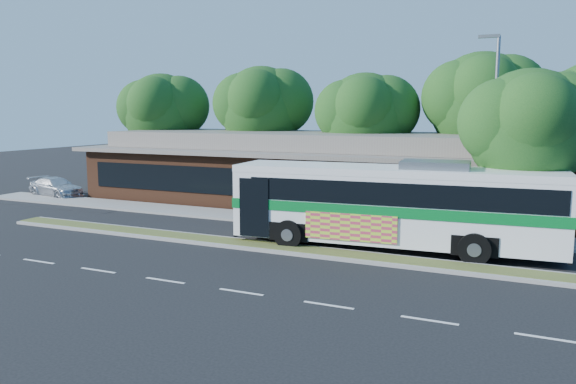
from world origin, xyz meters
name	(u,v)px	position (x,y,z in m)	size (l,w,h in m)	color
ground	(237,249)	(0.00, 0.00, 0.00)	(120.00, 120.00, 0.00)	black
median_strip	(244,244)	(0.00, 0.60, 0.07)	(26.00, 1.10, 0.15)	#384A1F
sidewalk	(297,221)	(0.00, 6.40, 0.06)	(44.00, 2.60, 0.12)	gray
parking_lot	(87,193)	(-18.00, 10.00, 0.01)	(14.00, 12.00, 0.01)	black
plaza_building	(339,170)	(0.00, 12.99, 2.13)	(33.20, 11.20, 4.45)	#582F1B
lamp_post	(493,132)	(9.56, 6.00, 4.90)	(0.93, 0.18, 9.07)	slate
tree_bg_a	(168,110)	(-14.58, 15.14, 5.87)	(6.47, 5.80, 8.63)	black
tree_bg_b	(268,106)	(-6.57, 16.14, 6.14)	(6.69, 6.00, 9.00)	black
tree_bg_c	(371,114)	(1.40, 15.13, 5.59)	(6.24, 5.60, 8.26)	black
tree_bg_d	(489,101)	(8.45, 16.15, 6.42)	(6.91, 6.20, 9.37)	black
transit_bus	(394,200)	(6.06, 2.67, 2.11)	(13.70, 3.95, 3.80)	white
sedan	(56,187)	(-18.66, 7.80, 0.65)	(1.81, 4.46, 1.29)	silver
sidewalk_tree	(538,127)	(11.36, 5.42, 5.16)	(5.63, 5.05, 7.56)	black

